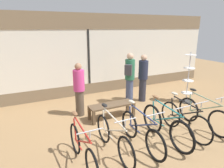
% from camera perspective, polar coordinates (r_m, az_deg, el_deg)
% --- Properties ---
extents(ground_plane, '(24.00, 24.00, 0.00)m').
position_cam_1_polar(ground_plane, '(5.47, 7.02, -13.44)').
color(ground_plane, '#99754C').
extents(shop_back_wall, '(12.00, 0.08, 3.20)m').
position_cam_1_polar(shop_back_wall, '(8.03, -6.74, 8.41)').
color(shop_back_wall, '#7A664C').
rests_on(shop_back_wall, ground_plane).
extents(bicycle_far_left, '(0.46, 1.71, 1.02)m').
position_cam_1_polar(bicycle_far_left, '(4.14, -8.51, -17.85)').
color(bicycle_far_left, black).
rests_on(bicycle_far_left, ground_plane).
extents(bicycle_left, '(0.46, 1.76, 1.02)m').
position_cam_1_polar(bicycle_left, '(4.45, 0.34, -15.01)').
color(bicycle_left, black).
rests_on(bicycle_left, ground_plane).
extents(bicycle_center_left, '(0.46, 1.72, 1.03)m').
position_cam_1_polar(bicycle_center_left, '(4.69, 8.23, -13.45)').
color(bicycle_center_left, black).
rests_on(bicycle_center_left, ground_plane).
extents(bicycle_center_right, '(0.46, 1.78, 1.06)m').
position_cam_1_polar(bicycle_center_right, '(5.03, 14.98, -11.44)').
color(bicycle_center_right, black).
rests_on(bicycle_center_right, ground_plane).
extents(bicycle_right, '(0.46, 1.71, 1.04)m').
position_cam_1_polar(bicycle_right, '(5.47, 19.83, -9.65)').
color(bicycle_right, black).
rests_on(bicycle_right, ground_plane).
extents(bicycle_far_right, '(0.46, 1.73, 1.04)m').
position_cam_1_polar(bicycle_far_right, '(5.99, 24.50, -8.00)').
color(bicycle_far_right, black).
rests_on(bicycle_far_right, ground_plane).
extents(accessory_rack, '(0.48, 0.48, 1.84)m').
position_cam_1_polar(accessory_rack, '(7.73, 20.83, 0.47)').
color(accessory_rack, '#333333').
rests_on(accessory_rack, ground_plane).
extents(display_bench, '(1.40, 0.44, 0.45)m').
position_cam_1_polar(display_bench, '(6.05, -0.03, -6.47)').
color(display_bench, brown).
rests_on(display_bench, ground_plane).
extents(customer_near_rack, '(0.34, 0.34, 1.74)m').
position_cam_1_polar(customer_near_rack, '(7.39, 8.84, 1.98)').
color(customer_near_rack, '#2D2D38').
rests_on(customer_near_rack, ground_plane).
extents(customer_by_window, '(0.46, 0.46, 1.66)m').
position_cam_1_polar(customer_by_window, '(6.16, -9.38, -1.32)').
color(customer_by_window, brown).
rests_on(customer_by_window, ground_plane).
extents(customer_mid_floor, '(0.54, 0.55, 1.83)m').
position_cam_1_polar(customer_mid_floor, '(7.07, 5.06, 2.09)').
color(customer_mid_floor, '#424C6B').
rests_on(customer_mid_floor, ground_plane).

